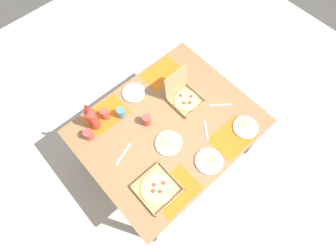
# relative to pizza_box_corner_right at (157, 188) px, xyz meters

# --- Properties ---
(ground_plane) EXTENTS (6.00, 6.00, 0.00)m
(ground_plane) POSITION_rel_pizza_box_corner_right_xyz_m (0.42, 0.34, -0.78)
(ground_plane) COLOR beige
(dining_table) EXTENTS (1.47, 1.19, 0.77)m
(dining_table) POSITION_rel_pizza_box_corner_right_xyz_m (0.42, 0.34, -0.11)
(dining_table) COLOR #3F3328
(dining_table) RESTS_ON ground_plane
(placemat_near_left) EXTENTS (0.36, 0.26, 0.00)m
(placemat_near_left) POSITION_rel_pizza_box_corner_right_xyz_m (0.09, -0.10, -0.01)
(placemat_near_left) COLOR orange
(placemat_near_left) RESTS_ON dining_table
(placemat_near_right) EXTENTS (0.36, 0.26, 0.00)m
(placemat_near_right) POSITION_rel_pizza_box_corner_right_xyz_m (0.75, -0.10, -0.01)
(placemat_near_right) COLOR orange
(placemat_near_right) RESTS_ON dining_table
(placemat_far_left) EXTENTS (0.36, 0.26, 0.00)m
(placemat_far_left) POSITION_rel_pizza_box_corner_right_xyz_m (0.09, 0.78, -0.01)
(placemat_far_left) COLOR orange
(placemat_far_left) RESTS_ON dining_table
(placemat_far_right) EXTENTS (0.36, 0.26, 0.00)m
(placemat_far_right) POSITION_rel_pizza_box_corner_right_xyz_m (0.75, 0.78, -0.01)
(placemat_far_right) COLOR orange
(placemat_far_right) RESTS_ON dining_table
(pizza_box_corner_right) EXTENTS (0.30, 0.30, 0.04)m
(pizza_box_corner_right) POSITION_rel_pizza_box_corner_right_xyz_m (0.00, 0.00, 0.00)
(pizza_box_corner_right) COLOR tan
(pizza_box_corner_right) RESTS_ON dining_table
(pizza_box_center) EXTENTS (0.25, 0.28, 0.29)m
(pizza_box_center) POSITION_rel_pizza_box_corner_right_xyz_m (0.70, 0.44, 0.03)
(pizza_box_center) COLOR tan
(pizza_box_center) RESTS_ON dining_table
(plate_far_right) EXTENTS (0.22, 0.22, 0.03)m
(plate_far_right) POSITION_rel_pizza_box_corner_right_xyz_m (0.31, 0.22, -0.00)
(plate_far_right) COLOR white
(plate_far_right) RESTS_ON dining_table
(plate_near_left) EXTENTS (0.23, 0.23, 0.03)m
(plate_near_left) POSITION_rel_pizza_box_corner_right_xyz_m (0.45, -0.12, -0.00)
(plate_near_left) COLOR white
(plate_near_left) RESTS_ON dining_table
(plate_near_right) EXTENTS (0.21, 0.21, 0.03)m
(plate_near_right) POSITION_rel_pizza_box_corner_right_xyz_m (0.90, -0.11, -0.00)
(plate_near_right) COLOR white
(plate_near_right) RESTS_ON dining_table
(plate_middle) EXTENTS (0.21, 0.21, 0.02)m
(plate_middle) POSITION_rel_pizza_box_corner_right_xyz_m (0.41, 0.79, -0.00)
(plate_middle) COLOR white
(plate_middle) RESTS_ON dining_table
(soda_bottle) EXTENTS (0.09, 0.09, 0.32)m
(soda_bottle) POSITION_rel_pizza_box_corner_right_xyz_m (-0.03, 0.76, 0.12)
(soda_bottle) COLOR #B2382D
(soda_bottle) RESTS_ON dining_table
(cup_dark) EXTENTS (0.07, 0.07, 0.11)m
(cup_dark) POSITION_rel_pizza_box_corner_right_xyz_m (0.08, 0.76, 0.04)
(cup_dark) COLOR #BF4742
(cup_dark) RESTS_ON dining_table
(cup_red) EXTENTS (0.07, 0.07, 0.10)m
(cup_red) POSITION_rel_pizza_box_corner_right_xyz_m (0.31, 0.48, 0.04)
(cup_red) COLOR #BF4742
(cup_red) RESTS_ON dining_table
(cup_clear_left) EXTENTS (0.07, 0.07, 0.10)m
(cup_clear_left) POSITION_rel_pizza_box_corner_right_xyz_m (-0.13, 0.71, 0.04)
(cup_clear_left) COLOR #BF4742
(cup_clear_left) RESTS_ON dining_table
(cup_clear_right) EXTENTS (0.07, 0.07, 0.10)m
(cup_clear_right) POSITION_rel_pizza_box_corner_right_xyz_m (0.19, 0.68, 0.04)
(cup_clear_right) COLOR teal
(cup_clear_right) RESTS_ON dining_table
(knife_by_near_right) EXTENTS (0.20, 0.08, 0.00)m
(knife_by_near_right) POSITION_rel_pizza_box_corner_right_xyz_m (-0.02, 0.40, -0.01)
(knife_by_near_right) COLOR #B7B7BC
(knife_by_near_right) RESTS_ON dining_table
(fork_by_far_right) EXTENTS (0.16, 0.13, 0.00)m
(fork_by_far_right) POSITION_rel_pizza_box_corner_right_xyz_m (0.91, 0.18, -0.01)
(fork_by_far_right) COLOR #B7B7BC
(fork_by_far_right) RESTS_ON dining_table
(knife_by_far_left) EXTENTS (0.21, 0.04, 0.00)m
(knife_by_far_left) POSITION_rel_pizza_box_corner_right_xyz_m (0.81, 0.69, -0.01)
(knife_by_far_left) COLOR #B7B7BC
(knife_by_far_left) RESTS_ON dining_table
(fork_by_near_left) EXTENTS (0.13, 0.16, 0.00)m
(fork_by_near_left) POSITION_rel_pizza_box_corner_right_xyz_m (0.63, 0.09, -0.01)
(fork_by_near_left) COLOR #B7B7BC
(fork_by_near_left) RESTS_ON dining_table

